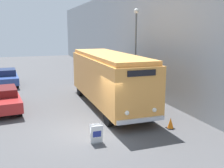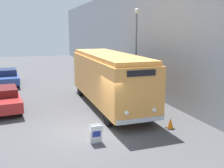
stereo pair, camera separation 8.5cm
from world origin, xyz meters
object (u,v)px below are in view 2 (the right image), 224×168
vintage_bus (109,77)px  streetlamp (136,40)px  parked_car_mid (7,77)px  traffic_cone (170,123)px  parked_car_near (4,98)px  sign_board (96,134)px

vintage_bus → streetlamp: streetlamp is taller
parked_car_mid → traffic_cone: 16.10m
traffic_cone → streetlamp: bearing=80.8°
parked_car_near → parked_car_mid: size_ratio=1.07×
streetlamp → parked_car_near: bearing=-175.9°
vintage_bus → streetlamp: bearing=35.5°
streetlamp → traffic_cone: 7.80m
parked_car_near → traffic_cone: parked_car_near is taller
sign_board → parked_car_near: 7.62m
sign_board → parked_car_near: bearing=121.8°
vintage_bus → sign_board: size_ratio=11.67×
parked_car_near → vintage_bus: bearing=-17.3°
vintage_bus → traffic_cone: bearing=-71.0°
parked_car_mid → traffic_cone: size_ratio=7.90×
streetlamp → parked_car_near: (-9.04, -0.65, -3.38)m
streetlamp → parked_car_mid: (-9.23, 7.17, -3.37)m
parked_car_near → parked_car_mid: 7.82m
parked_car_mid → traffic_cone: bearing=-63.5°
vintage_bus → traffic_cone: 5.30m
parked_car_near → traffic_cone: (7.95, -6.06, -0.45)m
sign_board → parked_car_near: (-4.01, 6.48, 0.32)m
sign_board → parked_car_mid: (-4.20, 14.29, 0.33)m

